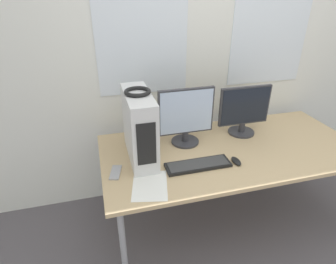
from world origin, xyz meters
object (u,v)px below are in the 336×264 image
monitor_main (186,116)px  monitor_right_near (244,110)px  keyboard (198,165)px  headphones (138,92)px  cell_phone (116,172)px  mouse (236,161)px  pc_tower (139,127)px

monitor_main → monitor_right_near: 0.50m
keyboard → headphones: bearing=147.1°
monitor_main → keyboard: 0.39m
keyboard → cell_phone: keyboard is taller
mouse → pc_tower: bearing=157.8°
monitor_main → mouse: size_ratio=4.01×
pc_tower → monitor_right_near: pc_tower is taller
monitor_right_near → mouse: 0.50m
monitor_right_near → cell_phone: bearing=-164.5°
headphones → mouse: size_ratio=1.58×
pc_tower → monitor_right_near: bearing=9.0°
monitor_main → mouse: bearing=-55.0°
pc_tower → headphones: size_ratio=2.89×
pc_tower → mouse: 0.71m
monitor_right_near → cell_phone: size_ratio=2.58×
headphones → keyboard: bearing=-32.9°
headphones → keyboard: (0.35, -0.23, -0.47)m
headphones → monitor_right_near: size_ratio=0.41×
headphones → cell_phone: headphones is taller
monitor_main → keyboard: monitor_main is taller
pc_tower → headphones: (0.00, 0.00, 0.25)m
pc_tower → mouse: bearing=-22.2°
headphones → monitor_main: bearing=16.1°
keyboard → cell_phone: bearing=173.0°
pc_tower → cell_phone: 0.34m
pc_tower → cell_phone: pc_tower is taller
monitor_main → monitor_right_near: size_ratio=1.03×
headphones → cell_phone: size_ratio=1.05×
keyboard → mouse: 0.27m
pc_tower → monitor_main: size_ratio=1.14×
mouse → cell_phone: size_ratio=0.66×
monitor_main → keyboard: bearing=-93.0°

